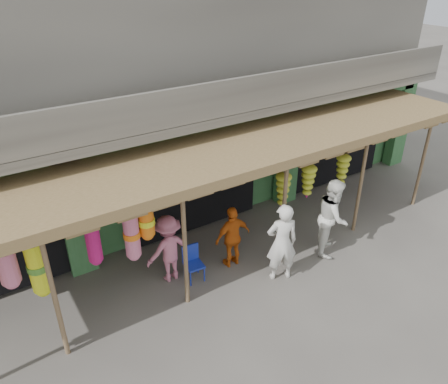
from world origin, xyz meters
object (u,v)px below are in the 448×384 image
blue_chair (192,261)px  person_right (333,217)px  person_vendor (233,237)px  person_front (282,242)px  person_shopper (169,249)px

blue_chair → person_right: (3.32, -0.91, 0.50)m
blue_chair → person_vendor: bearing=0.3°
person_front → person_right: (1.68, 0.15, 0.02)m
blue_chair → person_shopper: (-0.44, 0.26, 0.34)m
blue_chair → person_front: size_ratio=0.44×
blue_chair → person_right: 3.48m
person_vendor → person_front: bearing=123.6°
blue_chair → person_vendor: size_ratio=0.54×
person_front → person_shopper: 2.47m
person_right → person_vendor: 2.46m
person_right → person_vendor: bearing=117.2°
person_vendor → person_shopper: 1.49m
person_front → person_right: size_ratio=0.98×
person_front → person_shopper: (-2.08, 1.31, -0.14)m
blue_chair → person_vendor: (1.02, -0.08, 0.31)m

